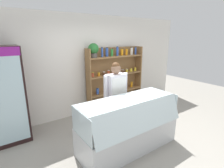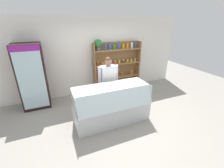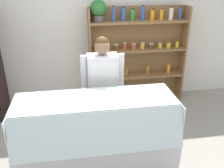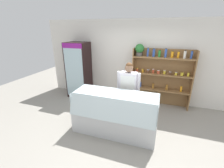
{
  "view_description": "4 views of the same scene",
  "coord_description": "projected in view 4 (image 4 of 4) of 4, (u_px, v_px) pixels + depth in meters",
  "views": [
    {
      "loc": [
        -2.19,
        -2.38,
        2.14
      ],
      "look_at": [
        -0.32,
        0.31,
        1.24
      ],
      "focal_mm": 28.0,
      "sensor_mm": 36.0,
      "label": 1
    },
    {
      "loc": [
        -1.52,
        -3.24,
        2.54
      ],
      "look_at": [
        0.01,
        0.39,
        0.86
      ],
      "focal_mm": 24.0,
      "sensor_mm": 36.0,
      "label": 2
    },
    {
      "loc": [
        -0.42,
        -2.67,
        2.41
      ],
      "look_at": [
        0.09,
        0.52,
        0.93
      ],
      "focal_mm": 40.0,
      "sensor_mm": 36.0,
      "label": 3
    },
    {
      "loc": [
        0.72,
        -3.05,
        2.41
      ],
      "look_at": [
        -0.4,
        0.3,
        1.09
      ],
      "focal_mm": 24.0,
      "sensor_mm": 36.0,
      "label": 4
    }
  ],
  "objects": [
    {
      "name": "deli_display_case",
      "position": [
        115.0,
        120.0,
        3.65
      ],
      "size": [
        1.97,
        0.82,
        1.01
      ],
      "color": "silver",
      "rests_on": "ground"
    },
    {
      "name": "ground_plane",
      "position": [
        123.0,
        130.0,
        3.77
      ],
      "size": [
        12.0,
        12.0,
        0.0
      ],
      "primitive_type": "plane",
      "color": "gray"
    },
    {
      "name": "drinks_fridge",
      "position": [
        79.0,
        70.0,
        5.42
      ],
      "size": [
        0.77,
        0.63,
        1.97
      ],
      "color": "black",
      "rests_on": "ground"
    },
    {
      "name": "shop_clerk",
      "position": [
        128.0,
        87.0,
        3.95
      ],
      "size": [
        0.62,
        0.25,
        1.61
      ],
      "color": "#4C4233",
      "rests_on": "ground"
    },
    {
      "name": "back_wall",
      "position": [
        139.0,
        62.0,
        5.03
      ],
      "size": [
        6.8,
        0.1,
        2.7
      ],
      "primitive_type": "cube",
      "color": "white",
      "rests_on": "ground"
    },
    {
      "name": "shelving_unit",
      "position": [
        158.0,
        72.0,
        4.7
      ],
      "size": [
        1.81,
        0.29,
        1.97
      ],
      "color": "olive",
      "rests_on": "ground"
    }
  ]
}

